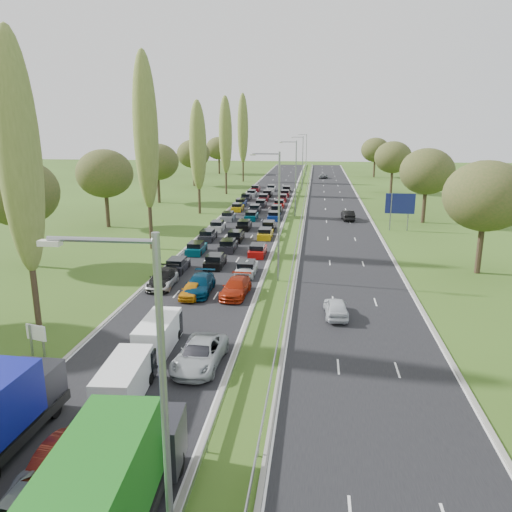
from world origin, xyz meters
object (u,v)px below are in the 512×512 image
(white_van_rear, at_px, (159,333))
(direction_sign, at_px, (400,205))
(near_car_2, at_px, (162,280))
(info_sign, at_px, (36,336))
(near_car_3, at_px, (163,278))
(white_van_front, at_px, (126,378))

(white_van_rear, height_order, direction_sign, direction_sign)
(near_car_2, relative_size, info_sign, 2.22)
(near_car_3, height_order, white_van_rear, white_van_rear)
(near_car_3, height_order, white_van_front, white_van_front)
(near_car_3, bearing_deg, white_van_rear, -74.67)
(near_car_3, xyz_separation_m, direction_sign, (25.21, 28.45, 2.80))
(white_van_front, distance_m, white_van_rear, 6.20)
(near_car_3, distance_m, white_van_rear, 13.10)
(info_sign, relative_size, direction_sign, 0.40)
(near_car_2, distance_m, near_car_3, 0.28)
(white_van_rear, xyz_separation_m, info_sign, (-7.27, -2.20, 0.34))
(white_van_front, distance_m, info_sign, 8.40)
(white_van_rear, bearing_deg, info_sign, -164.46)
(near_car_3, relative_size, white_van_front, 1.02)
(white_van_rear, relative_size, info_sign, 2.39)
(near_car_2, height_order, info_sign, info_sign)
(white_van_front, relative_size, info_sign, 2.41)
(near_car_2, xyz_separation_m, direction_sign, (25.21, 28.72, 2.90))
(white_van_rear, height_order, info_sign, info_sign)
(near_car_2, distance_m, direction_sign, 38.32)
(near_car_2, bearing_deg, direction_sign, 47.07)
(white_van_front, relative_size, direction_sign, 0.97)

